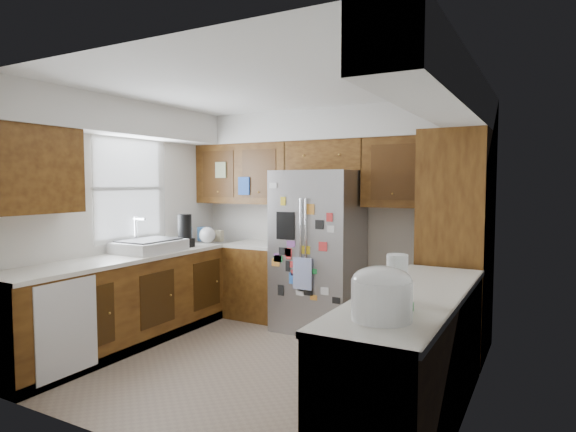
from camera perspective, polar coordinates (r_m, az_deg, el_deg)
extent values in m
plane|color=gray|center=(4.66, -2.98, -16.98)|extent=(3.60, 3.60, 0.00)
cube|color=silver|center=(5.79, 5.32, -0.16)|extent=(3.60, 0.04, 2.50)
cube|color=silver|center=(5.53, -19.11, -0.55)|extent=(0.04, 3.20, 2.50)
cube|color=silver|center=(3.75, 21.04, -2.66)|extent=(0.04, 3.20, 2.50)
cube|color=silver|center=(3.14, -18.66, -3.87)|extent=(3.60, 0.04, 2.50)
cube|color=white|center=(4.43, -3.10, 14.95)|extent=(3.60, 3.20, 0.02)
cube|color=silver|center=(5.64, 4.61, 10.68)|extent=(3.60, 0.38, 0.35)
cube|color=silver|center=(5.42, -18.00, 10.77)|extent=(0.38, 3.20, 0.35)
cube|color=silver|center=(3.82, 18.55, 13.70)|extent=(0.38, 3.20, 0.35)
cube|color=#3C1F0B|center=(6.17, -5.04, 4.98)|extent=(1.33, 0.34, 0.75)
cube|color=#3C1F0B|center=(5.26, 16.08, 5.01)|extent=(1.33, 0.34, 0.75)
cube|color=#3C1F0B|center=(4.68, -28.35, 4.83)|extent=(0.34, 0.85, 0.75)
cube|color=white|center=(5.57, -18.34, 3.10)|extent=(0.02, 0.90, 1.05)
cube|color=white|center=(5.55, -18.07, 3.10)|extent=(0.01, 1.02, 1.15)
cube|color=#1D48A9|center=(5.95, -5.25, 3.57)|extent=(0.16, 0.02, 0.22)
cube|color=beige|center=(6.16, -7.97, 5.42)|extent=(0.16, 0.02, 0.20)
cube|color=#3C1F0B|center=(5.24, -19.13, -9.78)|extent=(0.60, 2.60, 0.88)
cube|color=#3C1F0B|center=(6.02, -3.18, -7.78)|extent=(0.75, 0.60, 0.88)
cube|color=white|center=(5.15, -19.25, -4.80)|extent=(0.63, 2.60, 0.04)
cube|color=white|center=(5.94, -3.20, -3.43)|extent=(0.75, 0.60, 0.04)
cube|color=black|center=(5.34, -19.03, -13.85)|extent=(0.60, 2.60, 0.10)
cube|color=silver|center=(4.48, -24.68, -12.00)|extent=(0.01, 0.58, 0.80)
cube|color=#3C1F0B|center=(3.54, 14.59, -16.43)|extent=(0.60, 2.25, 0.88)
cube|color=white|center=(3.41, 14.73, -9.16)|extent=(0.63, 2.25, 0.04)
cube|color=black|center=(3.69, 14.48, -22.11)|extent=(0.60, 2.25, 0.10)
cube|color=#3C1F0B|center=(4.95, 19.34, -3.11)|extent=(0.60, 0.90, 2.15)
cube|color=gray|center=(5.47, 3.65, -4.08)|extent=(0.90, 0.75, 1.80)
cylinder|color=silver|center=(5.11, 1.50, -2.94)|extent=(0.02, 0.02, 0.90)
cylinder|color=silver|center=(5.09, 2.10, -2.98)|extent=(0.02, 0.02, 0.90)
cube|color=black|center=(5.20, -0.31, -1.17)|extent=(0.22, 0.01, 0.30)
cube|color=white|center=(5.14, 1.71, -6.85)|extent=(0.22, 0.01, 0.34)
cube|color=black|center=(5.24, -0.60, -4.20)|extent=(0.10, 0.00, 0.08)
cube|color=orange|center=(5.04, 2.65, 0.81)|extent=(0.09, 0.00, 0.11)
cube|color=red|center=(5.02, 4.15, -3.63)|extent=(0.10, 0.00, 0.10)
cube|color=black|center=(5.01, 3.73, -1.03)|extent=(0.10, 0.00, 0.10)
cube|color=black|center=(5.24, -0.02, -5.97)|extent=(0.06, 0.00, 0.12)
cube|color=green|center=(5.29, -1.20, -5.11)|extent=(0.11, 0.00, 0.07)
cube|color=red|center=(4.96, 4.93, -0.15)|extent=(0.07, 0.00, 0.09)
cube|color=black|center=(5.21, 1.60, -8.61)|extent=(0.07, 0.00, 0.05)
cube|color=white|center=(5.09, 4.37, -8.87)|extent=(0.09, 0.00, 0.08)
cube|color=red|center=(5.21, 0.48, -5.77)|extent=(0.06, 0.00, 0.07)
cube|color=green|center=(5.11, 2.98, -6.57)|extent=(0.09, 0.00, 0.05)
cube|color=white|center=(5.22, 1.43, -8.79)|extent=(0.10, 0.00, 0.12)
cube|color=#8C4C99|center=(5.29, -1.37, -4.76)|extent=(0.07, 0.00, 0.06)
cube|color=red|center=(5.22, 0.63, -6.76)|extent=(0.06, 0.00, 0.06)
cube|color=yellow|center=(5.19, -0.61, 1.77)|extent=(0.06, 0.00, 0.09)
cube|color=#8C4C99|center=(5.18, 0.35, -3.33)|extent=(0.10, 0.00, 0.07)
cube|color=orange|center=(5.16, 3.04, -9.64)|extent=(0.08, 0.00, 0.06)
cube|color=white|center=(4.96, 5.09, -1.55)|extent=(0.08, 0.00, 0.07)
cube|color=black|center=(5.34, -0.88, -8.79)|extent=(0.07, 0.00, 0.12)
cube|color=orange|center=(5.31, -1.48, -5.51)|extent=(0.10, 0.00, 0.09)
cube|color=green|center=(5.20, 1.02, -6.89)|extent=(0.06, 0.00, 0.06)
cube|color=white|center=(5.25, -1.79, 3.63)|extent=(0.09, 0.00, 0.06)
cube|color=red|center=(5.21, 0.07, -4.50)|extent=(0.06, 0.00, 0.12)
cube|color=black|center=(5.18, 2.40, -8.96)|extent=(0.11, 0.00, 0.08)
cube|color=red|center=(5.21, 0.04, -4.33)|extent=(0.09, 0.00, 0.09)
cube|color=yellow|center=(5.11, 2.14, -4.05)|extent=(0.09, 0.00, 0.09)
cube|color=blue|center=(5.23, 0.63, -7.43)|extent=(0.10, 0.00, 0.12)
cube|color=black|center=(5.28, -1.17, -5.06)|extent=(0.08, 0.00, 0.08)
cube|color=black|center=(5.06, 5.73, -9.94)|extent=(0.09, 0.00, 0.07)
cube|color=#3C1F0B|center=(5.63, 4.68, 7.12)|extent=(0.96, 0.34, 0.35)
sphere|color=blue|center=(5.83, 1.30, 9.97)|extent=(0.25, 0.25, 0.25)
cylinder|color=black|center=(5.60, 5.89, 9.84)|extent=(0.31, 0.31, 0.18)
ellipsoid|color=#333338|center=(5.61, 5.89, 10.75)|extent=(0.29, 0.29, 0.13)
cube|color=silver|center=(5.41, -16.12, -3.46)|extent=(0.52, 0.70, 0.12)
cube|color=black|center=(5.40, -16.13, -2.78)|extent=(0.44, 0.60, 0.02)
cylinder|color=silver|center=(5.54, -17.62, -1.66)|extent=(0.02, 0.02, 0.30)
cylinder|color=silver|center=(5.48, -17.21, -0.34)|extent=(0.16, 0.02, 0.02)
cube|color=yellow|center=(5.12, -16.39, -4.34)|extent=(0.10, 0.18, 0.04)
cube|color=black|center=(5.71, -12.12, -3.11)|extent=(0.18, 0.14, 0.10)
cylinder|color=black|center=(5.69, -12.15, -1.21)|extent=(0.16, 0.16, 0.28)
cylinder|color=gray|center=(6.00, -11.94, -2.29)|extent=(0.14, 0.14, 0.20)
sphere|color=silver|center=(6.02, -9.53, -2.23)|extent=(0.20, 0.20, 0.20)
cube|color=#3F72B2|center=(6.23, -9.91, -2.12)|extent=(0.14, 0.10, 0.18)
cube|color=#BFB28C|center=(6.16, -8.21, -2.36)|extent=(0.10, 0.08, 0.14)
cylinder|color=silver|center=(5.71, -13.72, -3.09)|extent=(0.08, 0.08, 0.11)
cylinder|color=white|center=(2.70, 11.03, -9.71)|extent=(0.33, 0.33, 0.22)
ellipsoid|color=white|center=(2.68, 11.06, -7.41)|extent=(0.32, 0.32, 0.14)
cube|color=black|center=(2.75, 7.92, -8.98)|extent=(0.04, 0.06, 0.04)
cylinder|color=white|center=(3.12, 12.80, -7.16)|extent=(0.13, 0.13, 0.30)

